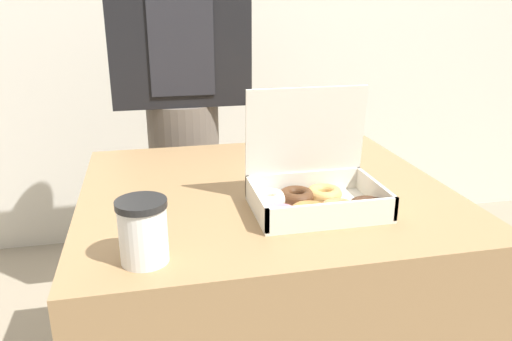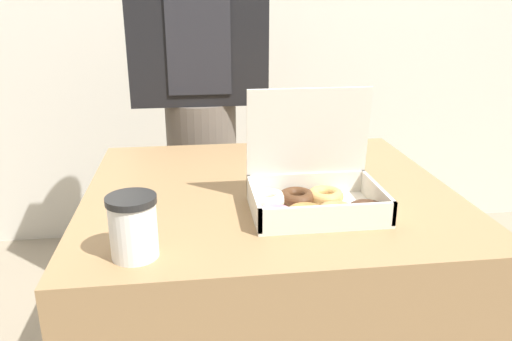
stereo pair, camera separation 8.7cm
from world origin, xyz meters
TOP-DOWN VIEW (x-y plane):
  - table at (0.00, 0.00)m, footprint 0.86×0.79m
  - donut_box at (0.07, -0.15)m, footprint 0.29×0.20m
  - coffee_cup at (-0.29, -0.30)m, footprint 0.09×0.09m
  - person_customer at (-0.15, 0.65)m, footprint 0.46×0.25m

SIDE VIEW (x-z plane):
  - table at x=0.00m, z-range 0.00..0.75m
  - donut_box at x=0.07m, z-range 0.67..0.92m
  - coffee_cup at x=-0.29m, z-range 0.75..0.87m
  - person_customer at x=-0.15m, z-range 0.04..1.62m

